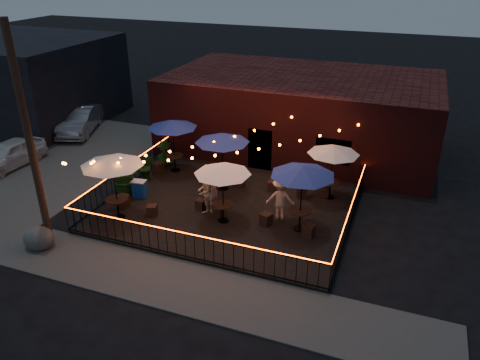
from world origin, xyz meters
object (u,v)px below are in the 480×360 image
(cafe_table_1, at_px, (172,125))
(boulder, at_px, (39,238))
(cafe_table_5, at_px, (334,151))
(cooler, at_px, (139,189))
(utility_pole, at_px, (29,141))
(cafe_table_3, at_px, (222,139))
(cafe_table_2, at_px, (223,170))
(cafe_table_0, at_px, (112,162))
(cafe_table_4, at_px, (303,171))

(cafe_table_1, distance_m, boulder, 7.96)
(cafe_table_5, relative_size, cooler, 3.35)
(cooler, bearing_deg, cafe_table_5, 13.62)
(utility_pole, xyz_separation_m, cafe_table_1, (1.60, 6.99, -1.49))
(cafe_table_3, relative_size, cafe_table_5, 1.18)
(cafe_table_2, height_order, boulder, cafe_table_2)
(utility_pole, height_order, cafe_table_5, utility_pole)
(cafe_table_1, xyz_separation_m, cafe_table_3, (2.95, -0.99, 0.03))
(cafe_table_0, xyz_separation_m, cafe_table_2, (4.05, 1.22, -0.23))
(cafe_table_1, bearing_deg, cooler, -92.50)
(cafe_table_4, bearing_deg, cafe_table_0, -166.28)
(utility_pole, bearing_deg, cafe_table_0, 53.58)
(cafe_table_3, height_order, cooler, cafe_table_3)
(cafe_table_3, distance_m, cafe_table_5, 4.73)
(cafe_table_0, distance_m, cafe_table_4, 7.22)
(utility_pole, bearing_deg, cafe_table_2, 30.91)
(cafe_table_1, distance_m, cafe_table_3, 3.11)
(cooler, bearing_deg, cafe_table_0, -92.69)
(cafe_table_1, distance_m, cafe_table_4, 7.67)
(cafe_table_5, height_order, cooler, cafe_table_5)
(cafe_table_4, xyz_separation_m, cooler, (-7.15, 0.10, -2.05))
(cafe_table_5, bearing_deg, utility_pole, -143.28)
(cooler, bearing_deg, utility_pole, -117.09)
(cafe_table_0, distance_m, cafe_table_5, 8.94)
(cafe_table_0, height_order, cafe_table_5, cafe_table_0)
(cafe_table_0, height_order, boulder, cafe_table_0)
(boulder, bearing_deg, cafe_table_2, 34.60)
(cafe_table_4, relative_size, cafe_table_5, 1.10)
(cafe_table_0, xyz_separation_m, cafe_table_1, (0.00, 4.82, -0.08))
(cafe_table_5, xyz_separation_m, cooler, (-7.73, -2.88, -1.80))
(cafe_table_2, relative_size, cafe_table_3, 0.89)
(cafe_table_1, relative_size, cafe_table_5, 1.01)
(utility_pole, distance_m, boulder, 3.64)
(cafe_table_1, height_order, cafe_table_5, cafe_table_1)
(boulder, bearing_deg, cafe_table_3, 55.09)
(cafe_table_2, xyz_separation_m, cooler, (-4.19, 0.60, -1.82))
(cafe_table_4, distance_m, cafe_table_5, 3.05)
(cafe_table_4, height_order, boulder, cafe_table_4)
(cafe_table_2, xyz_separation_m, cafe_table_3, (-1.10, 2.61, 0.18))
(cafe_table_0, height_order, cafe_table_2, cafe_table_0)
(utility_pole, height_order, cafe_table_0, utility_pole)
(utility_pole, distance_m, cafe_table_3, 7.67)
(cafe_table_0, xyz_separation_m, cafe_table_3, (2.95, 3.83, -0.04))
(cafe_table_0, relative_size, cafe_table_1, 1.20)
(cafe_table_0, height_order, cafe_table_1, cafe_table_0)
(cafe_table_2, bearing_deg, cafe_table_1, 138.36)
(cooler, distance_m, boulder, 4.73)
(utility_pole, distance_m, cafe_table_1, 7.32)
(cafe_table_5, relative_size, boulder, 2.57)
(cafe_table_0, relative_size, cafe_table_5, 1.22)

